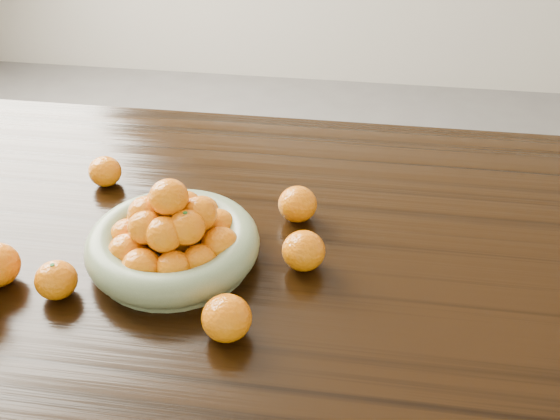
# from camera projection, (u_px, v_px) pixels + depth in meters

# --- Properties ---
(dining_table) EXTENTS (2.00, 1.00, 0.75)m
(dining_table) POSITION_uv_depth(u_px,v_px,m) (299.00, 276.00, 1.22)
(dining_table) COLOR black
(dining_table) RESTS_ON ground
(fruit_bowl) EXTENTS (0.31, 0.31, 0.16)m
(fruit_bowl) POSITION_uv_depth(u_px,v_px,m) (173.00, 238.00, 1.10)
(fruit_bowl) COLOR gray
(fruit_bowl) RESTS_ON dining_table
(loose_orange_0) EXTENTS (0.07, 0.07, 0.06)m
(loose_orange_0) POSITION_uv_depth(u_px,v_px,m) (56.00, 280.00, 1.03)
(loose_orange_0) COLOR orange
(loose_orange_0) RESTS_ON dining_table
(loose_orange_1) EXTENTS (0.08, 0.08, 0.07)m
(loose_orange_1) POSITION_uv_depth(u_px,v_px,m) (227.00, 318.00, 0.95)
(loose_orange_1) COLOR orange
(loose_orange_1) RESTS_ON dining_table
(loose_orange_2) EXTENTS (0.08, 0.08, 0.07)m
(loose_orange_2) POSITION_uv_depth(u_px,v_px,m) (304.00, 251.00, 1.09)
(loose_orange_2) COLOR orange
(loose_orange_2) RESTS_ON dining_table
(loose_orange_3) EXTENTS (0.07, 0.07, 0.06)m
(loose_orange_3) POSITION_uv_depth(u_px,v_px,m) (105.00, 171.00, 1.31)
(loose_orange_3) COLOR orange
(loose_orange_3) RESTS_ON dining_table
(loose_orange_4) EXTENTS (0.08, 0.08, 0.07)m
(loose_orange_4) POSITION_uv_depth(u_px,v_px,m) (298.00, 204.00, 1.21)
(loose_orange_4) COLOR orange
(loose_orange_4) RESTS_ON dining_table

